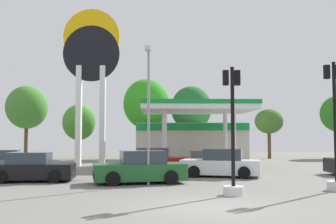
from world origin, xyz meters
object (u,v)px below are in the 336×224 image
tree_0 (27,108)px  tree_4 (269,122)px  car_3 (155,161)px  car_5 (32,168)px  car_0 (221,164)px  car_4 (140,168)px  traffic_signal_1 (336,149)px  tree_3 (191,108)px  tree_2 (146,104)px  traffic_signal_0 (233,151)px  corner_streetlamp (148,102)px  tree_1 (79,122)px  station_pole_sign (91,65)px  car_2 (4,163)px

tree_0 → tree_4: bearing=-4.9°
car_3 → car_5: car_3 is taller
car_0 → car_4: bearing=-145.8°
traffic_signal_1 → tree_3: 24.57m
tree_2 → traffic_signal_0: bearing=-80.8°
car_3 → tree_0: tree_0 is taller
car_5 → corner_streetlamp: 6.65m
traffic_signal_0 → tree_1: bearing=113.9°
car_3 → car_5: (-5.90, -5.58, -0.03)m
station_pole_sign → traffic_signal_0: (7.91, -14.90, -5.97)m
car_2 → tree_3: 21.04m
car_2 → car_3: car_3 is taller
car_0 → car_4: (-4.22, -2.87, 0.00)m
station_pole_sign → tree_2: 11.16m
car_0 → car_3: (-3.57, 3.49, -0.02)m
station_pole_sign → car_3: (4.95, -4.74, -6.94)m
tree_0 → corner_streetlamp: (13.56, -23.98, -1.60)m
car_5 → traffic_signal_0: traffic_signal_0 is taller
car_0 → tree_4: bearing=66.6°
traffic_signal_1 → tree_2: bearing=109.4°
car_3 → tree_0: bearing=129.6°
traffic_signal_1 → tree_1: bearing=123.2°
station_pole_sign → car_0: (8.52, -8.23, -6.92)m
station_pole_sign → traffic_signal_0: station_pole_sign is taller
traffic_signal_0 → car_3: bearing=106.3°
station_pole_sign → tree_0: bearing=126.6°
car_5 → tree_4: 26.69m
tree_0 → tree_3: (17.32, -1.66, -0.20)m
car_0 → tree_1: size_ratio=0.84×
station_pole_sign → car_2: (-3.94, -6.13, -6.97)m
car_0 → tree_3: bearing=90.2°
car_2 → tree_4: (20.26, 15.91, 3.10)m
tree_1 → tree_3: (11.22, 1.04, 1.49)m
tree_2 → corner_streetlamp: size_ratio=1.34×
car_4 → car_2: bearing=148.8°
tree_2 → corner_streetlamp: (0.85, -22.31, -1.86)m
traffic_signal_0 → tree_4: size_ratio=0.95×
station_pole_sign → traffic_signal_1: 19.38m
car_2 → tree_2: 18.81m
car_5 → car_4: bearing=-8.5°
tree_4 → traffic_signal_1: bearing=-99.7°
tree_2 → corner_streetlamp: bearing=-87.8°
car_3 → car_5: size_ratio=1.06×
car_2 → corner_streetlamp: 10.91m
traffic_signal_1 → tree_2: (-8.44, 24.03, 3.89)m
car_4 → tree_1: 21.73m
traffic_signal_0 → tree_3: bearing=88.8°
car_4 → traffic_signal_0: size_ratio=0.94×
traffic_signal_1 → tree_0: 33.47m
car_5 → corner_streetlamp: (5.65, -1.72, 3.06)m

